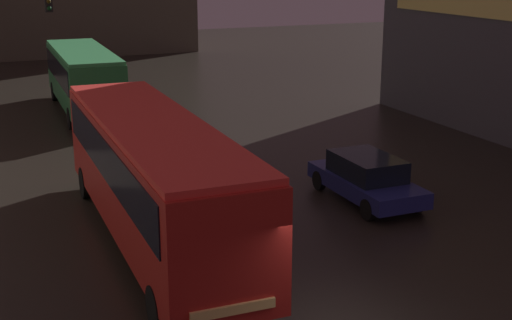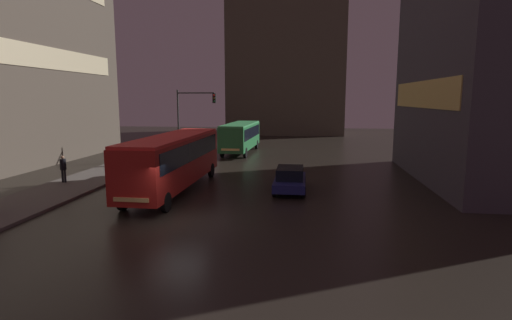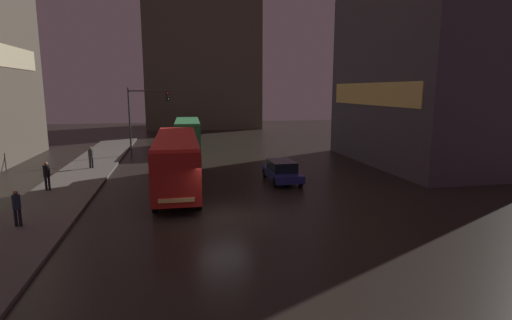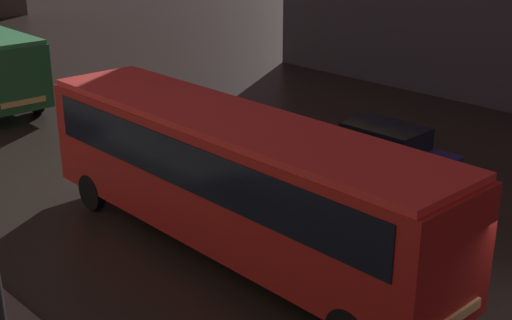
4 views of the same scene
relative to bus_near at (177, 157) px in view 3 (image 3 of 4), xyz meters
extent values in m
plane|color=black|center=(2.11, -6.04, -2.11)|extent=(120.00, 120.00, 0.00)
cube|color=#56514C|center=(-6.89, 3.96, -2.03)|extent=(4.00, 48.00, 0.15)
cube|color=#423D47|center=(20.76, 5.40, 5.31)|extent=(10.00, 16.60, 14.83)
cube|color=#EAC66B|center=(15.81, 5.40, 3.80)|extent=(0.24, 14.11, 1.80)
cube|color=#4C4238|center=(4.62, 43.15, 9.18)|extent=(18.00, 12.00, 22.57)
cube|color=#E0B25B|center=(-4.33, 43.15, 4.80)|extent=(0.24, 10.20, 1.80)
cube|color=#E0B25B|center=(-4.33, 43.15, 11.76)|extent=(0.24, 10.20, 1.80)
cube|color=#AD1E19|center=(0.00, 0.00, -0.20)|extent=(2.66, 11.93, 2.71)
cube|color=black|center=(0.00, 0.00, 0.40)|extent=(2.71, 10.98, 1.10)
cube|color=red|center=(0.00, 0.00, 1.23)|extent=(2.61, 11.69, 0.16)
cube|color=#F4CC72|center=(-0.08, -5.96, -1.16)|extent=(1.75, 0.12, 0.20)
cylinder|color=black|center=(1.08, -4.56, -1.61)|extent=(0.26, 1.00, 1.00)
cylinder|color=black|center=(-1.21, -4.53, -1.61)|extent=(0.26, 1.00, 1.00)
cylinder|color=black|center=(1.21, 4.53, -1.61)|extent=(0.26, 1.00, 1.00)
cylinder|color=black|center=(-1.08, 4.56, -1.61)|extent=(0.26, 1.00, 1.00)
cube|color=#236B38|center=(1.22, 17.61, -0.37)|extent=(2.77, 9.89, 2.37)
cube|color=black|center=(1.22, 17.61, 0.07)|extent=(2.81, 9.11, 1.10)
cube|color=#399252|center=(1.22, 17.61, 0.90)|extent=(2.72, 9.69, 0.16)
cube|color=#F4CC72|center=(1.07, 12.68, -1.16)|extent=(1.73, 0.15, 0.20)
cylinder|color=black|center=(2.24, 14.06, -1.61)|extent=(0.28, 1.01, 1.00)
cylinder|color=black|center=(-0.02, 14.13, -1.61)|extent=(0.28, 1.01, 1.00)
cylinder|color=black|center=(2.46, 21.08, -1.61)|extent=(0.28, 1.01, 1.00)
cylinder|color=black|center=(0.20, 21.15, -1.61)|extent=(0.28, 1.01, 1.00)
cube|color=navy|center=(7.05, 0.83, -1.56)|extent=(1.88, 4.45, 0.50)
cube|color=black|center=(7.05, 0.83, -0.97)|extent=(1.59, 2.45, 0.66)
cylinder|color=black|center=(7.91, -0.70, -1.79)|extent=(0.20, 0.64, 0.64)
cylinder|color=black|center=(6.20, -0.70, -1.79)|extent=(0.20, 0.64, 0.64)
cylinder|color=black|center=(7.90, 2.35, -1.79)|extent=(0.20, 0.64, 0.64)
cylinder|color=black|center=(6.19, 2.35, -1.79)|extent=(0.20, 0.64, 0.64)
cylinder|color=black|center=(-7.22, -6.02, -1.56)|extent=(0.14, 0.14, 0.80)
cylinder|color=black|center=(-7.04, -6.02, -1.56)|extent=(0.14, 0.14, 0.80)
cylinder|color=#1E283D|center=(-7.13, -6.02, -0.82)|extent=(0.40, 0.40, 0.67)
sphere|color=#8C664C|center=(-7.13, -6.02, -0.38)|extent=(0.22, 0.22, 0.22)
cylinder|color=black|center=(-6.72, 7.82, -1.55)|extent=(0.14, 0.14, 0.81)
cylinder|color=black|center=(-6.54, 7.82, -1.55)|extent=(0.14, 0.14, 0.81)
cylinder|color=#333338|center=(-6.63, 7.82, -0.81)|extent=(0.53, 0.53, 0.67)
sphere|color=#8C664C|center=(-6.63, 7.82, -0.37)|extent=(0.22, 0.22, 0.22)
cylinder|color=black|center=(-7.91, 0.80, -1.53)|extent=(0.14, 0.14, 0.85)
cylinder|color=black|center=(-7.73, 0.80, -1.53)|extent=(0.14, 0.14, 0.85)
cylinder|color=black|center=(-7.82, 0.80, -0.75)|extent=(0.54, 0.54, 0.71)
sphere|color=#8C664C|center=(-7.82, 0.80, -0.29)|extent=(0.22, 0.22, 0.22)
cylinder|color=#2D2D2D|center=(-4.19, 13.81, 1.11)|extent=(0.16, 0.16, 6.44)
cylinder|color=#2D2D2D|center=(-2.41, 13.81, 4.03)|extent=(3.56, 0.12, 0.12)
cube|color=black|center=(-0.64, 13.81, 3.53)|extent=(0.30, 0.24, 0.90)
sphere|color=red|center=(-0.64, 13.67, 3.81)|extent=(0.18, 0.18, 0.18)
sphere|color=#3B2B07|center=(-0.64, 13.67, 3.53)|extent=(0.18, 0.18, 0.18)
sphere|color=black|center=(-0.64, 13.67, 3.25)|extent=(0.18, 0.18, 0.18)
camera|label=1|loc=(-4.49, -17.50, 5.40)|focal=50.00mm
camera|label=2|loc=(7.97, -23.21, 3.54)|focal=28.00mm
camera|label=3|loc=(-0.01, -25.09, 4.15)|focal=28.00mm
camera|label=4|loc=(-10.22, -11.43, 5.99)|focal=50.00mm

